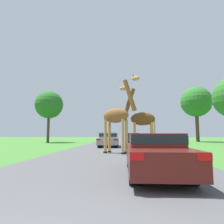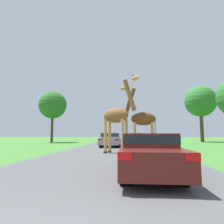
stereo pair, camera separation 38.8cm
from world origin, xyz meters
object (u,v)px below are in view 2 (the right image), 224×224
Objects in this scene: car_queue_left at (145,139)px; car_far_ahead at (136,138)px; car_lead_maroon at (148,152)px; tree_left_edge at (201,102)px; giraffe_companion at (141,120)px; tree_far_right at (53,105)px; giraffe_near_road at (117,117)px; car_queue_right at (111,139)px.

car_queue_left is 5.01m from car_far_ahead.
tree_left_edge reaches higher than car_lead_maroon.
tree_far_right reaches higher than giraffe_companion.
car_far_ahead is (0.13, 15.19, -1.53)m from giraffe_companion.
car_lead_maroon is 18.44m from car_queue_left.
tree_left_edge is (10.77, 3.80, 5.87)m from car_far_ahead.
tree_far_right reaches higher than car_lead_maroon.
car_far_ahead is 12.84m from tree_left_edge.
car_queue_left is at bearing -167.02° from giraffe_near_road.
tree_left_edge reaches higher than giraffe_companion.
car_lead_maroon is 29.94m from tree_left_edge.
tree_far_right is (-12.93, -0.04, 5.01)m from car_far_ahead.
car_queue_left is (3.78, 4.63, -0.03)m from car_queue_right.
car_far_ahead is at bearing -160.33° from giraffe_near_road.
tree_left_edge reaches higher than tree_far_right.
giraffe_companion is 1.11× the size of car_queue_right.
giraffe_near_road is at bearing -102.93° from car_queue_left.
giraffe_near_road is 1.20× the size of car_queue_left.
giraffe_near_road is 24.26m from tree_left_edge.
car_queue_right is 20.02m from tree_left_edge.
car_lead_maroon is at bearing -93.91° from car_queue_left.
tree_left_edge is at bearing 67.62° from car_lead_maroon.
car_queue_right is 1.06× the size of car_far_ahead.
giraffe_companion is 8.30m from car_lead_maroon.
tree_left_edge is at bearing 41.36° from car_queue_left.
tree_far_right is at bearing -179.83° from car_far_ahead.
tree_left_edge is (9.92, 8.73, 5.89)m from car_queue_left.
tree_far_right reaches higher than car_far_ahead.
car_queue_left is at bearing -138.64° from tree_left_edge.
car_queue_left is at bearing -19.55° from tree_far_right.
car_queue_left is at bearing -80.19° from car_far_ahead.
giraffe_near_road reaches higher than car_lead_maroon.
car_queue_left is 14.47m from tree_left_edge.
car_far_ahead reaches higher than car_lead_maroon.
car_lead_maroon is at bearing -112.38° from tree_left_edge.
car_queue_left is 1.03× the size of car_far_ahead.
car_queue_left is 0.47× the size of tree_left_edge.
car_lead_maroon is at bearing -79.61° from car_queue_right.
giraffe_companion is (1.68, 1.32, -0.12)m from giraffe_near_road.
giraffe_near_road is 7.23m from car_queue_right.
car_lead_maroon is (-0.27, -8.14, -1.58)m from giraffe_companion.
car_queue_left is at bearing 86.09° from car_lead_maroon.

